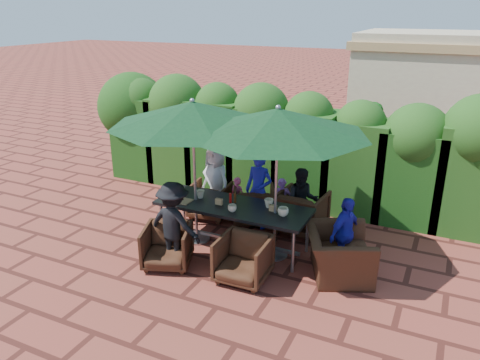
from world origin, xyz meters
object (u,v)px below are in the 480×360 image
at_px(chair_far_right, 301,210).
at_px(chair_far_mid, 254,203).
at_px(umbrella_right, 278,122).
at_px(chair_far_left, 210,198).
at_px(umbrella_left, 193,114).
at_px(chair_near_left, 167,244).
at_px(chair_near_right, 243,257).
at_px(chair_end_right, 339,246).
at_px(dining_table, 233,209).

bearing_deg(chair_far_right, chair_far_mid, 5.67).
xyz_separation_m(umbrella_right, chair_far_mid, (-0.81, 1.01, -1.83)).
xyz_separation_m(chair_far_left, chair_far_mid, (0.85, 0.12, 0.01)).
height_order(umbrella_left, chair_far_right, umbrella_left).
xyz_separation_m(chair_far_left, chair_near_left, (0.28, -1.89, -0.01)).
relative_size(chair_far_right, chair_near_right, 1.11).
distance_m(chair_far_left, chair_near_left, 1.91).
distance_m(umbrella_left, chair_far_left, 2.10).
xyz_separation_m(chair_far_mid, chair_end_right, (1.88, -1.14, 0.08)).
bearing_deg(dining_table, umbrella_left, -174.73).
bearing_deg(chair_far_left, chair_near_left, 91.74).
distance_m(dining_table, chair_end_right, 1.82).
height_order(chair_far_mid, chair_near_left, chair_far_mid).
bearing_deg(chair_far_left, chair_end_right, 152.82).
relative_size(umbrella_right, chair_near_right, 3.72).
relative_size(dining_table, chair_near_right, 3.43).
bearing_deg(umbrella_right, chair_far_right, 83.86).
relative_size(chair_far_left, chair_end_right, 0.69).
xyz_separation_m(umbrella_left, chair_far_right, (1.51, 1.10, -1.80)).
relative_size(dining_table, umbrella_right, 0.92).
height_order(umbrella_left, chair_far_left, umbrella_left).
distance_m(umbrella_right, chair_far_mid, 2.24).
bearing_deg(umbrella_left, dining_table, 5.27).
height_order(chair_far_left, chair_near_left, chair_far_left).
relative_size(dining_table, chair_far_mid, 3.35).
relative_size(umbrella_left, umbrella_right, 0.97).
bearing_deg(umbrella_right, chair_end_right, -6.74).
xyz_separation_m(dining_table, chair_near_right, (0.59, -0.86, -0.30)).
height_order(umbrella_left, umbrella_right, same).
xyz_separation_m(umbrella_left, chair_far_mid, (0.59, 1.09, -1.83)).
height_order(dining_table, umbrella_right, umbrella_right).
relative_size(umbrella_left, chair_far_mid, 3.53).
relative_size(dining_table, chair_end_right, 2.40).
xyz_separation_m(chair_far_left, chair_far_right, (1.77, 0.14, 0.05)).
bearing_deg(umbrella_left, chair_near_right, -32.48).
xyz_separation_m(chair_far_mid, chair_near_right, (0.66, -1.89, -0.01)).
xyz_separation_m(umbrella_right, chair_end_right, (1.07, -0.13, -1.75)).
bearing_deg(dining_table, chair_far_right, 50.82).
relative_size(chair_far_mid, chair_far_right, 0.92).
bearing_deg(chair_near_left, umbrella_left, 71.01).
xyz_separation_m(umbrella_left, chair_near_right, (1.26, -0.80, -1.84)).
bearing_deg(chair_end_right, umbrella_left, 65.34).
bearing_deg(chair_far_mid, umbrella_right, 104.35).
bearing_deg(chair_end_right, chair_far_mid, 35.38).
bearing_deg(umbrella_right, chair_far_mid, 128.68).
height_order(umbrella_right, chair_far_right, umbrella_right).
bearing_deg(dining_table, chair_near_right, -55.57).
bearing_deg(chair_near_right, chair_near_left, -175.82).
distance_m(umbrella_right, chair_far_right, 2.07).
xyz_separation_m(chair_far_right, chair_near_left, (-1.49, -2.03, -0.05)).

